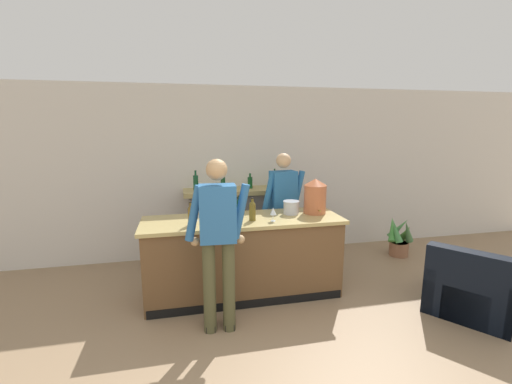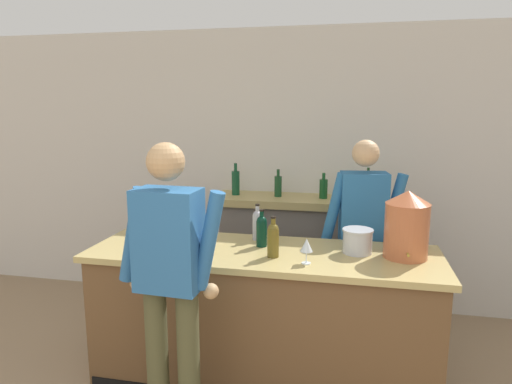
% 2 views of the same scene
% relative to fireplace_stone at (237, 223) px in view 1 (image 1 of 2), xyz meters
% --- Properties ---
extents(wall_back_panel, '(12.00, 0.07, 2.75)m').
position_rel_fireplace_stone_xyz_m(wall_back_panel, '(-0.05, 0.26, 0.79)').
color(wall_back_panel, silver).
rests_on(wall_back_panel, ground_plane).
extents(bar_counter, '(2.46, 0.79, 1.00)m').
position_rel_fireplace_stone_xyz_m(bar_counter, '(-0.12, -1.24, -0.08)').
color(bar_counter, brown).
rests_on(bar_counter, ground_plane).
extents(fireplace_stone, '(1.65, 0.52, 1.46)m').
position_rel_fireplace_stone_xyz_m(fireplace_stone, '(0.00, 0.00, 0.00)').
color(fireplace_stone, slate).
rests_on(fireplace_stone, ground_plane).
extents(armchair_black, '(1.21, 1.21, 0.82)m').
position_rel_fireplace_stone_xyz_m(armchair_black, '(2.35, -2.25, -0.32)').
color(armchair_black, black).
rests_on(armchair_black, ground_plane).
extents(potted_plant_corner, '(0.49, 0.48, 0.66)m').
position_rel_fireplace_stone_xyz_m(potted_plant_corner, '(2.65, -0.48, -0.29)').
color(potted_plant_corner, '#976346').
rests_on(potted_plant_corner, ground_plane).
extents(person_customer, '(0.66, 0.32, 1.81)m').
position_rel_fireplace_stone_xyz_m(person_customer, '(-0.51, -1.96, 0.42)').
color(person_customer, '#4C4A2D').
rests_on(person_customer, ground_plane).
extents(person_bartender, '(0.65, 0.34, 1.75)m').
position_rel_fireplace_stone_xyz_m(person_bartender, '(0.57, -0.65, 0.38)').
color(person_bartender, '#4F3A35').
rests_on(person_bartender, ground_plane).
extents(copper_dispenser, '(0.29, 0.33, 0.46)m').
position_rel_fireplace_stone_xyz_m(copper_dispenser, '(0.84, -1.17, 0.65)').
color(copper_dispenser, '#BB623B').
rests_on(copper_dispenser, bar_counter).
extents(ice_bucket_steel, '(0.21, 0.21, 0.17)m').
position_rel_fireplace_stone_xyz_m(ice_bucket_steel, '(0.53, -1.15, 0.50)').
color(ice_bucket_steel, silver).
rests_on(ice_bucket_steel, bar_counter).
extents(wine_bottle_port_short, '(0.08, 0.08, 0.28)m').
position_rel_fireplace_stone_xyz_m(wine_bottle_port_short, '(-0.03, -1.35, 0.54)').
color(wine_bottle_port_short, brown).
rests_on(wine_bottle_port_short, bar_counter).
extents(wine_bottle_burgundy_dark, '(0.08, 0.08, 0.27)m').
position_rel_fireplace_stone_xyz_m(wine_bottle_burgundy_dark, '(-0.15, -1.13, 0.54)').
color(wine_bottle_burgundy_dark, black).
rests_on(wine_bottle_burgundy_dark, bar_counter).
extents(wine_bottle_merlot_tall, '(0.07, 0.07, 0.28)m').
position_rel_fireplace_stone_xyz_m(wine_bottle_merlot_tall, '(-0.75, -1.39, 0.54)').
color(wine_bottle_merlot_tall, brown).
rests_on(wine_bottle_merlot_tall, bar_counter).
extents(wine_bottle_rose_blush, '(0.07, 0.07, 0.28)m').
position_rel_fireplace_stone_xyz_m(wine_bottle_rose_blush, '(-0.21, -0.98, 0.54)').
color(wine_bottle_rose_blush, '#B2B0BB').
rests_on(wine_bottle_rose_blush, bar_counter).
extents(wine_glass_back_row, '(0.07, 0.07, 0.17)m').
position_rel_fireplace_stone_xyz_m(wine_glass_back_row, '(-0.70, -1.22, 0.54)').
color(wine_glass_back_row, silver).
rests_on(wine_glass_back_row, bar_counter).
extents(wine_glass_by_dispenser, '(0.08, 0.08, 0.17)m').
position_rel_fireplace_stone_xyz_m(wine_glass_by_dispenser, '(0.21, -1.44, 0.54)').
color(wine_glass_by_dispenser, silver).
rests_on(wine_glass_by_dispenser, bar_counter).
extents(wine_glass_near_bucket, '(0.08, 0.08, 0.17)m').
position_rel_fireplace_stone_xyz_m(wine_glass_near_bucket, '(-0.48, -1.34, 0.54)').
color(wine_glass_near_bucket, silver).
rests_on(wine_glass_near_bucket, bar_counter).
extents(wine_glass_mid_counter, '(0.08, 0.08, 0.16)m').
position_rel_fireplace_stone_xyz_m(wine_glass_mid_counter, '(-0.66, -1.07, 0.53)').
color(wine_glass_mid_counter, silver).
rests_on(wine_glass_mid_counter, bar_counter).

